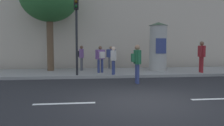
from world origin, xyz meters
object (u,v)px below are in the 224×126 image
at_px(pedestrian_tallest, 101,57).
at_px(pedestrian_with_bag, 81,56).
at_px(pedestrian_in_dark_shirt, 202,54).
at_px(pedestrian_near_pole, 111,56).
at_px(poster_column, 158,46).
at_px(pedestrian_with_backpack, 137,60).
at_px(traffic_light, 76,21).
at_px(pedestrian_in_red_top, 113,58).

xyz_separation_m(pedestrian_tallest, pedestrian_with_bag, (-1.10, 1.35, -0.00)).
bearing_deg(pedestrian_in_dark_shirt, pedestrian_with_bag, 163.97).
height_order(pedestrian_in_dark_shirt, pedestrian_with_bag, pedestrian_in_dark_shirt).
distance_m(pedestrian_near_pole, pedestrian_in_dark_shirt, 5.64).
height_order(pedestrian_near_pole, pedestrian_tallest, pedestrian_tallest).
bearing_deg(poster_column, pedestrian_near_pole, 150.33).
bearing_deg(pedestrian_with_bag, pedestrian_tallest, -50.80).
height_order(pedestrian_with_backpack, pedestrian_with_bag, pedestrian_with_backpack).
bearing_deg(pedestrian_with_backpack, traffic_light, 143.78).
distance_m(pedestrian_tallest, pedestrian_in_red_top, 1.09).
height_order(pedestrian_in_dark_shirt, pedestrian_in_red_top, pedestrian_in_dark_shirt).
xyz_separation_m(pedestrian_with_backpack, pedestrian_near_pole, (-0.53, 5.27, -0.02)).
xyz_separation_m(pedestrian_near_pole, pedestrian_tallest, (-0.86, -2.23, 0.03)).
xyz_separation_m(pedestrian_with_backpack, pedestrian_in_red_top, (-0.77, 2.13, -0.03)).
relative_size(poster_column, pedestrian_with_backpack, 1.71).
xyz_separation_m(pedestrian_in_dark_shirt, pedestrian_in_red_top, (-5.10, -0.29, -0.20)).
height_order(poster_column, pedestrian_in_red_top, poster_column).
xyz_separation_m(traffic_light, pedestrian_in_dark_shirt, (7.03, 0.45, -1.71)).
relative_size(pedestrian_near_pole, pedestrian_in_red_top, 1.01).
bearing_deg(traffic_light, pedestrian_in_red_top, 4.86).
bearing_deg(poster_column, traffic_light, -160.41).
bearing_deg(pedestrian_with_backpack, pedestrian_with_bag, 119.66).
height_order(traffic_light, pedestrian_tallest, traffic_light).
distance_m(poster_column, pedestrian_near_pole, 3.20).
relative_size(pedestrian_near_pole, pedestrian_with_bag, 0.97).
relative_size(pedestrian_tallest, pedestrian_in_dark_shirt, 0.85).
xyz_separation_m(poster_column, pedestrian_with_bag, (-4.69, 0.67, -0.59)).
bearing_deg(pedestrian_with_backpack, pedestrian_near_pole, 95.78).
distance_m(traffic_light, poster_column, 5.34).
relative_size(pedestrian_with_backpack, pedestrian_tallest, 1.14).
bearing_deg(pedestrian_tallest, pedestrian_with_bag, 129.20).
bearing_deg(traffic_light, pedestrian_in_dark_shirt, 3.66).
bearing_deg(pedestrian_in_dark_shirt, poster_column, 148.90).
relative_size(pedestrian_near_pole, pedestrian_in_dark_shirt, 0.84).
relative_size(poster_column, pedestrian_tallest, 1.95).
bearing_deg(pedestrian_tallest, poster_column, 10.73).
height_order(poster_column, pedestrian_near_pole, poster_column).
height_order(pedestrian_tallest, pedestrian_in_red_top, pedestrian_tallest).
height_order(poster_column, pedestrian_in_dark_shirt, poster_column).
distance_m(pedestrian_with_backpack, pedestrian_near_pole, 5.29).
distance_m(pedestrian_with_backpack, pedestrian_tallest, 3.34).
relative_size(pedestrian_tallest, pedestrian_with_bag, 0.99).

